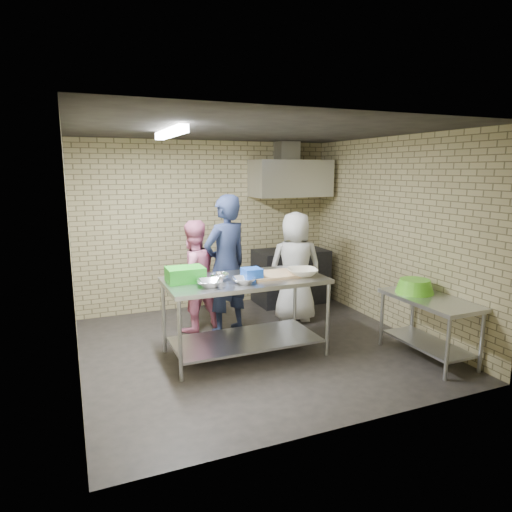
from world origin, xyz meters
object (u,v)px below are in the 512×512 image
at_px(green_basin, 415,286).
at_px(bottle_green, 309,183).
at_px(blue_tub, 252,274).
at_px(stove, 291,276).
at_px(man_navy, 226,265).
at_px(woman_pink, 193,276).
at_px(woman_white, 295,267).
at_px(prep_table, 245,316).
at_px(green_crate, 185,274).
at_px(side_counter, 428,328).

relative_size(green_basin, bottle_green, 3.07).
bearing_deg(blue_tub, stove, 51.82).
bearing_deg(man_navy, woman_pink, -53.34).
relative_size(green_basin, woman_white, 0.28).
bearing_deg(stove, prep_table, -130.64).
xyz_separation_m(green_crate, green_basin, (2.67, -0.83, -0.21)).
height_order(bottle_green, woman_pink, bottle_green).
bearing_deg(side_counter, green_basin, 94.57).
distance_m(stove, green_basin, 2.57).
relative_size(side_counter, man_navy, 0.62).
distance_m(stove, woman_pink, 2.06).
distance_m(green_basin, man_navy, 2.46).
distance_m(side_counter, woman_white, 2.08).
height_order(prep_table, green_basin, prep_table).
distance_m(stove, bottle_green, 1.65).
relative_size(stove, green_basin, 2.61).
bearing_deg(stove, man_navy, -146.71).
bearing_deg(man_navy, green_crate, 22.90).
relative_size(green_crate, woman_pink, 0.27).
relative_size(green_crate, green_basin, 0.93).
height_order(prep_table, bottle_green, bottle_green).
bearing_deg(bottle_green, green_basin, -90.42).
relative_size(side_counter, woman_pink, 0.77).
distance_m(man_navy, woman_white, 1.12).
relative_size(bottle_green, man_navy, 0.08).
relative_size(bottle_green, woman_pink, 0.10).
xyz_separation_m(green_crate, man_navy, (0.73, 0.68, -0.08)).
bearing_deg(woman_pink, woman_white, 158.72).
height_order(blue_tub, man_navy, man_navy).
bearing_deg(stove, woman_white, -113.36).
xyz_separation_m(stove, green_basin, (0.43, -2.50, 0.38)).
distance_m(green_crate, blue_tub, 0.78).
relative_size(side_counter, bottle_green, 8.00).
height_order(man_navy, woman_pink, man_navy).
xyz_separation_m(prep_table, woman_white, (1.15, 0.89, 0.34)).
bearing_deg(stove, bottle_green, 28.07).
bearing_deg(side_counter, stove, 99.29).
bearing_deg(bottle_green, side_counter, -90.00).
bearing_deg(prep_table, green_basin, -19.81).
xyz_separation_m(side_counter, bottle_green, (0.00, 2.99, 1.64)).
distance_m(green_basin, bottle_green, 2.98).
relative_size(woman_pink, woman_white, 0.95).
relative_size(stove, green_crate, 2.82).
relative_size(stove, man_navy, 0.62).
bearing_deg(woman_white, woman_pink, 7.77).
bearing_deg(blue_tub, bottle_green, 47.73).
height_order(prep_table, woman_white, woman_white).
bearing_deg(green_crate, woman_pink, 70.36).
bearing_deg(woman_pink, man_navy, 132.28).
xyz_separation_m(blue_tub, woman_pink, (-0.41, 1.17, -0.25)).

